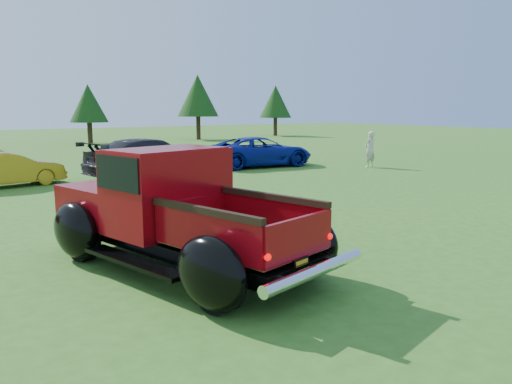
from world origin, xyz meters
name	(u,v)px	position (x,y,z in m)	size (l,w,h in m)	color
ground	(255,239)	(0.00, 0.00, 0.00)	(120.00, 120.00, 0.00)	#335D1A
tree_mid_right	(88,104)	(6.00, 30.00, 2.97)	(2.82, 2.82, 4.40)	#332114
tree_east	(198,96)	(15.00, 29.50, 3.66)	(3.46, 3.46, 5.40)	#332114
tree_far_east	(275,102)	(24.00, 30.50, 3.25)	(3.07, 3.07, 4.80)	#332114
pickup_truck	(168,210)	(-2.12, -0.44, 0.93)	(3.43, 5.61, 1.97)	black
show_car_yellow	(8,169)	(-2.81, 10.46, 0.58)	(1.23, 3.53, 1.16)	#B78318
show_car_grey	(151,158)	(2.05, 9.78, 0.75)	(2.09, 5.15, 1.50)	black
show_car_blue	(260,152)	(7.62, 10.36, 0.67)	(2.23, 4.83, 1.34)	navy
spectator	(370,149)	(11.41, 7.21, 0.81)	(0.59, 0.39, 1.61)	#BBB3A2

